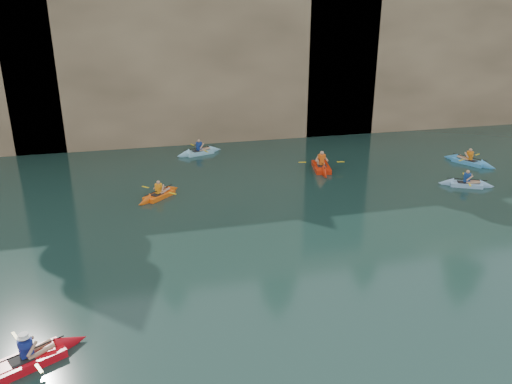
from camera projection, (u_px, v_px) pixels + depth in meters
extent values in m
plane|color=black|center=(260.00, 342.00, 13.68)|extent=(160.00, 160.00, 0.00)
cube|color=tan|center=(163.00, 43.00, 38.85)|extent=(70.00, 16.00, 12.00)
cube|color=tan|center=(202.00, 55.00, 32.70)|extent=(24.00, 2.40, 11.40)
cube|color=tan|center=(466.00, 60.00, 37.58)|extent=(26.00, 2.40, 9.84)
cube|color=black|center=(114.00, 123.00, 32.15)|extent=(3.50, 1.00, 3.20)
cube|color=black|center=(318.00, 104.00, 35.15)|extent=(5.00, 1.00, 4.50)
cube|color=red|center=(28.00, 360.00, 12.77)|extent=(2.48, 1.79, 0.27)
cone|color=red|center=(71.00, 342.00, 13.49)|extent=(1.09, 1.04, 0.72)
cube|color=black|center=(21.00, 360.00, 12.64)|extent=(0.70, 0.66, 0.04)
cube|color=navy|center=(26.00, 348.00, 12.64)|extent=(0.37, 0.32, 0.46)
sphere|color=tan|center=(24.00, 337.00, 12.53)|extent=(0.19, 0.19, 0.19)
cylinder|color=black|center=(26.00, 351.00, 12.67)|extent=(1.72, 0.93, 0.04)
cube|color=yellow|center=(15.00, 336.00, 13.27)|extent=(0.27, 0.41, 0.02)
cube|color=yellow|center=(39.00, 368.00, 12.08)|extent=(0.27, 0.41, 0.02)
cylinder|color=white|center=(23.00, 336.00, 12.51)|extent=(0.33, 0.33, 0.09)
cube|color=#F85E0F|center=(159.00, 195.00, 24.04)|extent=(2.03, 2.00, 0.24)
cone|color=#F85E0F|center=(173.00, 189.00, 24.86)|extent=(1.00, 1.00, 0.65)
cone|color=#F85E0F|center=(144.00, 202.00, 23.23)|extent=(1.00, 1.00, 0.65)
cube|color=black|center=(157.00, 194.00, 23.89)|extent=(0.68, 0.67, 0.04)
cube|color=orange|center=(159.00, 189.00, 23.93)|extent=(0.34, 0.34, 0.43)
sphere|color=tan|center=(158.00, 182.00, 23.82)|extent=(0.18, 0.18, 0.18)
cylinder|color=black|center=(159.00, 190.00, 23.95)|extent=(1.40, 1.37, 0.04)
cube|color=yellow|center=(145.00, 187.00, 24.37)|extent=(0.35, 0.36, 0.02)
cube|color=yellow|center=(173.00, 193.00, 23.54)|extent=(0.35, 0.36, 0.02)
cube|color=#85B4DF|center=(466.00, 184.00, 25.55)|extent=(2.21, 1.57, 0.24)
cone|color=#85B4DF|center=(487.00, 186.00, 25.34)|extent=(0.97, 0.93, 0.66)
cone|color=#85B4DF|center=(446.00, 183.00, 25.75)|extent=(0.97, 0.93, 0.66)
cube|color=black|center=(463.00, 182.00, 25.54)|extent=(0.68, 0.62, 0.04)
cube|color=navy|center=(467.00, 178.00, 25.43)|extent=(0.35, 0.31, 0.44)
sphere|color=tan|center=(468.00, 172.00, 25.32)|extent=(0.18, 0.18, 0.18)
cylinder|color=black|center=(467.00, 179.00, 25.45)|extent=(1.75, 0.91, 0.04)
cube|color=yellow|center=(464.00, 174.00, 26.25)|extent=(0.26, 0.41, 0.02)
cube|color=yellow|center=(470.00, 185.00, 24.66)|extent=(0.26, 0.41, 0.02)
cube|color=red|center=(321.00, 167.00, 28.21)|extent=(1.40, 2.90, 0.29)
cone|color=red|center=(318.00, 160.00, 29.44)|extent=(0.99, 1.13, 0.80)
cone|color=red|center=(325.00, 174.00, 26.98)|extent=(0.99, 1.13, 0.80)
cube|color=black|center=(322.00, 166.00, 28.03)|extent=(0.61, 0.64, 0.04)
cube|color=#E85A13|center=(322.00, 160.00, 28.06)|extent=(0.31, 0.41, 0.54)
sphere|color=tan|center=(322.00, 153.00, 27.92)|extent=(0.23, 0.23, 0.23)
cylinder|color=black|center=(322.00, 162.00, 28.11)|extent=(0.54, 2.33, 0.04)
cube|color=yellow|center=(302.00, 162.00, 28.07)|extent=(0.43, 0.17, 0.02)
cube|color=yellow|center=(341.00, 162.00, 28.15)|extent=(0.43, 0.17, 0.02)
cube|color=#88CBE4|center=(199.00, 152.00, 31.15)|extent=(2.49, 1.48, 0.26)
cone|color=#88CBE4|center=(215.00, 149.00, 31.72)|extent=(1.03, 0.95, 0.71)
cone|color=#88CBE4|center=(183.00, 155.00, 30.57)|extent=(1.03, 0.95, 0.71)
cube|color=black|center=(197.00, 151.00, 31.03)|extent=(0.67, 0.60, 0.04)
cube|color=navy|center=(199.00, 146.00, 31.01)|extent=(0.37, 0.30, 0.47)
sphere|color=tan|center=(199.00, 141.00, 30.90)|extent=(0.20, 0.20, 0.20)
cylinder|color=black|center=(199.00, 148.00, 31.05)|extent=(1.99, 0.72, 0.04)
cube|color=yellow|center=(192.00, 145.00, 31.79)|extent=(0.21, 0.42, 0.02)
cube|color=yellow|center=(206.00, 151.00, 30.31)|extent=(0.21, 0.42, 0.02)
cube|color=#3F98D8|center=(469.00, 162.00, 29.22)|extent=(1.73, 2.58, 0.26)
cone|color=#3F98D8|center=(450.00, 157.00, 30.08)|extent=(1.01, 1.10, 0.70)
cone|color=#3F98D8|center=(488.00, 166.00, 28.37)|extent=(1.01, 1.10, 0.70)
cube|color=black|center=(472.00, 161.00, 29.08)|extent=(0.63, 0.68, 0.04)
cube|color=orange|center=(470.00, 156.00, 29.10)|extent=(0.32, 0.38, 0.47)
sphere|color=tan|center=(471.00, 150.00, 28.98)|extent=(0.20, 0.20, 0.20)
cylinder|color=black|center=(470.00, 157.00, 29.13)|extent=(0.92, 1.88, 0.04)
cube|color=yellow|center=(461.00, 160.00, 28.57)|extent=(0.41, 0.25, 0.02)
cube|color=yellow|center=(478.00, 154.00, 29.69)|extent=(0.41, 0.25, 0.02)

